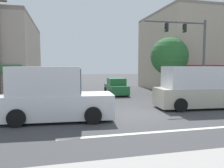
{
  "coord_description": "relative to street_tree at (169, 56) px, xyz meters",
  "views": [
    {
      "loc": [
        -4.27,
        -11.81,
        2.79
      ],
      "look_at": [
        -1.0,
        2.0,
        1.6
      ],
      "focal_mm": 35.0,
      "sensor_mm": 36.0,
      "label": 1
    }
  ],
  "objects": [
    {
      "name": "ground_plane",
      "position": [
        -5.37,
        -6.36,
        -3.63
      ],
      "size": [
        120.0,
        120.0,
        0.0
      ],
      "primitive_type": "plane",
      "color": "#3D3D3F"
    },
    {
      "name": "lane_marking_stripe",
      "position": [
        -5.37,
        -9.86,
        -3.63
      ],
      "size": [
        9.0,
        0.24,
        0.01
      ],
      "primitive_type": "cube",
      "color": "silver",
      "rests_on": "ground"
    },
    {
      "name": "building_right_corner",
      "position": [
        6.65,
        5.14,
        0.76
      ],
      "size": [
        11.74,
        10.42,
        8.79
      ],
      "color": "tan",
      "rests_on": "ground"
    },
    {
      "name": "street_tree",
      "position": [
        0.0,
        0.0,
        0.0
      ],
      "size": [
        3.4,
        3.4,
        5.35
      ],
      "color": "#4C3823",
      "rests_on": "ground"
    },
    {
      "name": "utility_pole_far_right",
      "position": [
        1.96,
        0.43,
        0.02
      ],
      "size": [
        1.4,
        0.22,
        7.02
      ],
      "color": "brown",
      "rests_on": "ground"
    },
    {
      "name": "traffic_light_mast",
      "position": [
        0.04,
        -3.5,
        0.54
      ],
      "size": [
        4.89,
        0.28,
        6.2
      ],
      "color": "#47474C",
      "rests_on": "ground"
    },
    {
      "name": "box_truck_crossing_leftbound",
      "position": [
        -10.02,
        -6.84,
        -2.38
      ],
      "size": [
        5.74,
        2.56,
        2.75
      ],
      "color": "silver",
      "rests_on": "ground"
    },
    {
      "name": "sedan_crossing_rightbound",
      "position": [
        -4.37,
        2.35,
        -2.92
      ],
      "size": [
        2.02,
        4.17,
        1.58
      ],
      "color": "#1E6033",
      "rests_on": "ground"
    },
    {
      "name": "box_truck_waiting_far",
      "position": [
        -1.02,
        -5.58,
        -2.38
      ],
      "size": [
        5.73,
        2.55,
        2.75
      ],
      "color": "#B7B29E",
      "rests_on": "ground"
    }
  ]
}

